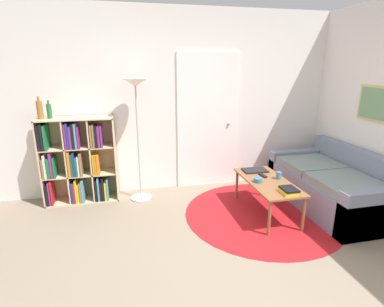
{
  "coord_description": "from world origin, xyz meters",
  "views": [
    {
      "loc": [
        -0.94,
        -1.88,
        1.83
      ],
      "look_at": [
        -0.21,
        1.33,
        0.85
      ],
      "focal_mm": 28.0,
      "sensor_mm": 36.0,
      "label": 1
    }
  ],
  "objects_px": {
    "floor_lamp": "(136,99)",
    "coffee_table": "(268,184)",
    "bottle_left": "(40,110)",
    "bottle_middle": "(49,111)",
    "laptop": "(255,170)",
    "bookshelf": "(78,161)",
    "couch": "(334,186)",
    "bowl": "(258,180)",
    "cup": "(279,175)"
  },
  "relations": [
    {
      "from": "bookshelf",
      "to": "bottle_middle",
      "type": "bearing_deg",
      "value": 178.64
    },
    {
      "from": "couch",
      "to": "bookshelf",
      "type": "bearing_deg",
      "value": 164.66
    },
    {
      "from": "coffee_table",
      "to": "cup",
      "type": "distance_m",
      "value": 0.19
    },
    {
      "from": "coffee_table",
      "to": "floor_lamp",
      "type": "bearing_deg",
      "value": 152.01
    },
    {
      "from": "couch",
      "to": "coffee_table",
      "type": "height_order",
      "value": "couch"
    },
    {
      "from": "bowl",
      "to": "coffee_table",
      "type": "bearing_deg",
      "value": 4.49
    },
    {
      "from": "couch",
      "to": "laptop",
      "type": "bearing_deg",
      "value": 160.73
    },
    {
      "from": "coffee_table",
      "to": "bottle_left",
      "type": "height_order",
      "value": "bottle_left"
    },
    {
      "from": "bowl",
      "to": "cup",
      "type": "height_order",
      "value": "cup"
    },
    {
      "from": "laptop",
      "to": "cup",
      "type": "relative_size",
      "value": 3.5
    },
    {
      "from": "bookshelf",
      "to": "couch",
      "type": "height_order",
      "value": "bookshelf"
    },
    {
      "from": "couch",
      "to": "bottle_middle",
      "type": "xyz_separation_m",
      "value": [
        -3.61,
        0.92,
        0.99
      ]
    },
    {
      "from": "coffee_table",
      "to": "laptop",
      "type": "bearing_deg",
      "value": 91.26
    },
    {
      "from": "bottle_middle",
      "to": "laptop",
      "type": "bearing_deg",
      "value": -12.39
    },
    {
      "from": "floor_lamp",
      "to": "cup",
      "type": "relative_size",
      "value": 18.01
    },
    {
      "from": "floor_lamp",
      "to": "bottle_left",
      "type": "relative_size",
      "value": 5.86
    },
    {
      "from": "bowl",
      "to": "bottle_middle",
      "type": "bearing_deg",
      "value": 158.98
    },
    {
      "from": "cup",
      "to": "laptop",
      "type": "bearing_deg",
      "value": 116.22
    },
    {
      "from": "laptop",
      "to": "bottle_middle",
      "type": "relative_size",
      "value": 1.4
    },
    {
      "from": "bookshelf",
      "to": "floor_lamp",
      "type": "xyz_separation_m",
      "value": [
        0.82,
        -0.12,
        0.83
      ]
    },
    {
      "from": "floor_lamp",
      "to": "cup",
      "type": "bearing_deg",
      "value": -24.91
    },
    {
      "from": "cup",
      "to": "coffee_table",
      "type": "bearing_deg",
      "value": -169.91
    },
    {
      "from": "cup",
      "to": "bottle_middle",
      "type": "bearing_deg",
      "value": 161.8
    },
    {
      "from": "coffee_table",
      "to": "laptop",
      "type": "height_order",
      "value": "laptop"
    },
    {
      "from": "bookshelf",
      "to": "cup",
      "type": "height_order",
      "value": "bookshelf"
    },
    {
      "from": "bowl",
      "to": "bottle_left",
      "type": "xyz_separation_m",
      "value": [
        -2.58,
        0.93,
        0.82
      ]
    },
    {
      "from": "floor_lamp",
      "to": "coffee_table",
      "type": "distance_m",
      "value": 2.0
    },
    {
      "from": "bookshelf",
      "to": "cup",
      "type": "bearing_deg",
      "value": -19.89
    },
    {
      "from": "bookshelf",
      "to": "coffee_table",
      "type": "relative_size",
      "value": 1.1
    },
    {
      "from": "floor_lamp",
      "to": "coffee_table",
      "type": "relative_size",
      "value": 1.56
    },
    {
      "from": "cup",
      "to": "bottle_left",
      "type": "relative_size",
      "value": 0.33
    },
    {
      "from": "floor_lamp",
      "to": "laptop",
      "type": "relative_size",
      "value": 5.15
    },
    {
      "from": "coffee_table",
      "to": "bottle_middle",
      "type": "relative_size",
      "value": 4.61
    },
    {
      "from": "coffee_table",
      "to": "couch",
      "type": "bearing_deg",
      "value": 1.18
    },
    {
      "from": "floor_lamp",
      "to": "bowl",
      "type": "xyz_separation_m",
      "value": [
        1.39,
        -0.82,
        -0.93
      ]
    },
    {
      "from": "laptop",
      "to": "bottle_middle",
      "type": "distance_m",
      "value": 2.79
    },
    {
      "from": "couch",
      "to": "bottle_left",
      "type": "distance_m",
      "value": 3.95
    },
    {
      "from": "bowl",
      "to": "bottle_left",
      "type": "height_order",
      "value": "bottle_left"
    },
    {
      "from": "floor_lamp",
      "to": "coffee_table",
      "type": "height_order",
      "value": "floor_lamp"
    },
    {
      "from": "bowl",
      "to": "bottle_middle",
      "type": "xyz_separation_m",
      "value": [
        -2.48,
        0.95,
        0.79
      ]
    },
    {
      "from": "laptop",
      "to": "cup",
      "type": "bearing_deg",
      "value": -63.78
    },
    {
      "from": "bottle_left",
      "to": "bottle_middle",
      "type": "height_order",
      "value": "bottle_left"
    },
    {
      "from": "couch",
      "to": "bottle_left",
      "type": "relative_size",
      "value": 6.08
    },
    {
      "from": "laptop",
      "to": "cup",
      "type": "distance_m",
      "value": 0.38
    },
    {
      "from": "cup",
      "to": "bottle_middle",
      "type": "xyz_separation_m",
      "value": [
        -2.78,
        0.91,
        0.77
      ]
    },
    {
      "from": "cup",
      "to": "couch",
      "type": "bearing_deg",
      "value": -0.55
    },
    {
      "from": "bottle_middle",
      "to": "floor_lamp",
      "type": "bearing_deg",
      "value": -6.78
    },
    {
      "from": "floor_lamp",
      "to": "bottle_left",
      "type": "xyz_separation_m",
      "value": [
        -1.19,
        0.11,
        -0.11
      ]
    },
    {
      "from": "cup",
      "to": "bottle_left",
      "type": "bearing_deg",
      "value": 162.79
    },
    {
      "from": "bottle_left",
      "to": "bottle_middle",
      "type": "relative_size",
      "value": 1.23
    }
  ]
}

